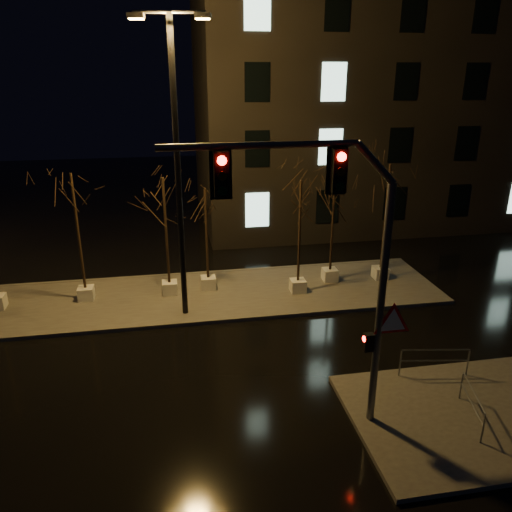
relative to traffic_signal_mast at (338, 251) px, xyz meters
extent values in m
plane|color=black|center=(-3.24, 3.19, -5.24)|extent=(90.00, 90.00, 0.00)
cube|color=#46443F|center=(-3.24, 9.19, -5.17)|extent=(22.00, 5.00, 0.15)
cube|color=#46443F|center=(4.26, -0.31, -5.17)|extent=(7.00, 5.00, 0.15)
cube|color=black|center=(10.76, 21.19, 2.26)|extent=(25.00, 12.00, 15.00)
cube|color=silver|center=(-7.70, 9.54, -4.82)|extent=(0.65, 0.65, 0.55)
cylinder|color=black|center=(-7.70, 9.54, -2.10)|extent=(0.11, 0.11, 4.88)
cube|color=silver|center=(-4.16, 9.50, -4.82)|extent=(0.65, 0.65, 0.55)
cylinder|color=black|center=(-4.16, 9.50, -2.25)|extent=(0.11, 0.11, 4.60)
cube|color=silver|center=(-2.45, 9.75, -4.82)|extent=(0.65, 0.65, 0.55)
cylinder|color=black|center=(-2.45, 9.75, -2.52)|extent=(0.11, 0.11, 4.04)
cube|color=silver|center=(1.42, 8.72, -4.82)|extent=(0.65, 0.65, 0.55)
cylinder|color=black|center=(1.42, 8.72, -2.33)|extent=(0.11, 0.11, 4.43)
cube|color=silver|center=(3.21, 9.70, -4.82)|extent=(0.65, 0.65, 0.55)
cylinder|color=black|center=(3.21, 9.70, -2.59)|extent=(0.11, 0.11, 3.91)
cube|color=silver|center=(5.63, 9.52, -4.82)|extent=(0.65, 0.65, 0.55)
cylinder|color=black|center=(5.63, 9.52, -2.13)|extent=(0.11, 0.11, 4.83)
cylinder|color=#585B60|center=(1.26, 0.01, -1.73)|extent=(0.20, 0.20, 6.73)
cylinder|color=#585B60|center=(-1.93, 0.00, 2.58)|extent=(4.49, 0.18, 0.16)
cube|color=black|center=(-0.09, 0.00, 1.97)|extent=(0.34, 0.25, 1.01)
cube|color=black|center=(-2.78, -0.01, 1.97)|extent=(0.34, 0.25, 1.01)
cube|color=black|center=(1.01, 0.01, -2.62)|extent=(0.25, 0.20, 0.51)
cone|color=red|center=(1.60, -0.05, -2.06)|extent=(1.17, 0.04, 1.17)
sphere|color=#FF0C07|center=(1.26, 0.01, 2.30)|extent=(0.20, 0.20, 0.20)
cylinder|color=black|center=(-3.58, 7.52, 0.41)|extent=(0.22, 0.22, 11.01)
cylinder|color=black|center=(-3.58, 7.52, 5.92)|extent=(2.40, 0.54, 0.11)
cube|color=gold|center=(-4.66, 7.71, 5.75)|extent=(0.60, 0.40, 0.22)
cube|color=gold|center=(-2.49, 7.32, 5.75)|extent=(0.60, 0.40, 0.22)
cylinder|color=#585B60|center=(2.99, 1.83, -4.65)|extent=(0.05, 0.05, 0.89)
cylinder|color=#585B60|center=(5.13, 1.48, -4.65)|extent=(0.05, 0.05, 0.89)
cylinder|color=#585B60|center=(4.06, 1.65, -4.16)|extent=(2.14, 0.39, 0.04)
cylinder|color=#585B60|center=(4.06, 1.65, -4.55)|extent=(2.14, 0.39, 0.04)
cylinder|color=#585B60|center=(3.75, -1.44, -4.67)|extent=(0.05, 0.05, 0.86)
cylinder|color=#585B60|center=(4.25, 0.40, -4.67)|extent=(0.05, 0.05, 0.86)
cylinder|color=#585B60|center=(4.00, -0.52, -4.19)|extent=(0.53, 1.85, 0.04)
cylinder|color=#585B60|center=(4.00, -0.52, -4.57)|extent=(0.53, 1.85, 0.04)
camera|label=1|loc=(-3.94, -10.83, 4.12)|focal=35.00mm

